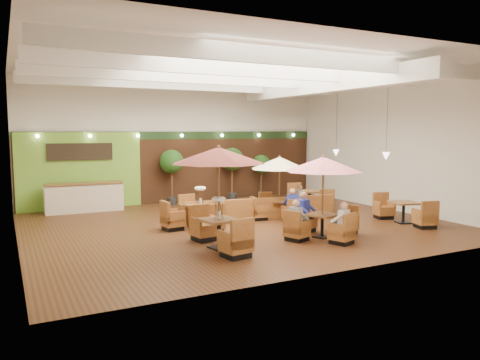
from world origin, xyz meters
TOP-DOWN VIEW (x-y plane):
  - room at (0.25, 1.22)m, footprint 14.04×14.00m
  - service_counter at (-4.40, 5.10)m, footprint 3.00×0.75m
  - booth_divider at (1.14, 0.31)m, footprint 5.86×0.82m
  - table_0 at (-2.00, -2.72)m, footprint 2.66×2.89m
  - table_1 at (1.36, -2.96)m, footprint 2.62×2.62m
  - table_2 at (1.89, 0.39)m, footprint 2.33×2.33m
  - table_3 at (-1.65, 0.14)m, footprint 1.82×2.67m
  - table_4 at (5.31, -2.43)m, footprint 1.07×2.70m
  - table_5 at (4.13, 1.59)m, footprint 1.01×2.69m
  - topiary_0 at (-0.64, 5.30)m, footprint 1.05×1.05m
  - topiary_1 at (2.33, 5.30)m, footprint 1.06×1.06m
  - topiary_2 at (3.90, 5.30)m, footprint 0.90×0.90m
  - diner_0 at (1.36, -3.88)m, footprint 0.43×0.42m
  - diner_1 at (1.36, -2.03)m, footprint 0.46×0.44m
  - diner_2 at (0.44, -2.96)m, footprint 0.36×0.41m
  - diner_3 at (1.89, -0.46)m, footprint 0.39×0.33m
  - diner_4 at (2.75, 0.39)m, footprint 0.37×0.41m

SIDE VIEW (x-z plane):
  - table_4 at x=5.31m, z-range -0.11..0.85m
  - table_5 at x=4.13m, z-range -0.12..0.86m
  - booth_divider at x=1.14m, z-range 0.00..0.81m
  - table_3 at x=-1.65m, z-range -0.32..1.23m
  - service_counter at x=-4.40m, z-range -0.01..1.17m
  - diner_3 at x=1.89m, z-range 0.36..1.12m
  - diner_4 at x=2.75m, z-range 0.36..1.12m
  - diner_0 at x=1.36m, z-range 0.36..1.14m
  - diner_2 at x=0.44m, z-range 0.36..1.14m
  - diner_1 at x=1.36m, z-range 0.35..1.19m
  - topiary_2 at x=3.90m, z-range 0.52..2.62m
  - table_2 at x=1.89m, z-range 0.44..2.80m
  - table_1 at x=1.36m, z-range 0.47..3.00m
  - topiary_0 at x=-0.64m, z-range 0.60..3.03m
  - topiary_1 at x=2.33m, z-range 0.60..3.07m
  - table_0 at x=-2.00m, z-range 0.73..3.60m
  - room at x=0.25m, z-range 0.87..6.39m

